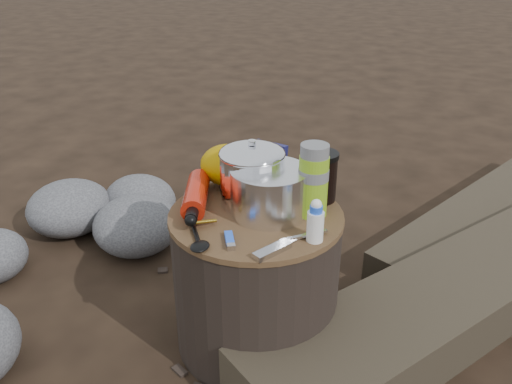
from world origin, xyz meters
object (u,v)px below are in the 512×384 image
(log_main, at_px, (490,277))
(travel_mug, at_px, (320,177))
(fuel_bottle, at_px, (196,195))
(thermos, at_px, (313,181))
(camping_pot, at_px, (252,174))
(stump, at_px, (256,280))

(log_main, bearing_deg, travel_mug, -114.68)
(fuel_bottle, distance_m, travel_mug, 0.34)
(thermos, distance_m, travel_mug, 0.09)
(camping_pot, distance_m, fuel_bottle, 0.16)
(stump, relative_size, travel_mug, 3.38)
(fuel_bottle, height_order, thermos, thermos)
(stump, height_order, camping_pot, camping_pot)
(camping_pot, bearing_deg, log_main, 31.11)
(fuel_bottle, height_order, travel_mug, travel_mug)
(stump, bearing_deg, thermos, 20.57)
(log_main, relative_size, travel_mug, 13.83)
(log_main, distance_m, fuel_bottle, 1.00)
(log_main, height_order, camping_pot, camping_pot)
(thermos, bearing_deg, log_main, 38.96)
(log_main, xyz_separation_m, camping_pot, (-0.66, -0.40, 0.42))
(fuel_bottle, bearing_deg, travel_mug, 5.89)
(stump, height_order, fuel_bottle, fuel_bottle)
(log_main, distance_m, thermos, 0.77)
(stump, xyz_separation_m, camping_pot, (-0.03, 0.05, 0.29))
(travel_mug, bearing_deg, stump, -132.87)
(log_main, distance_m, travel_mug, 0.72)
(thermos, bearing_deg, stump, -159.43)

